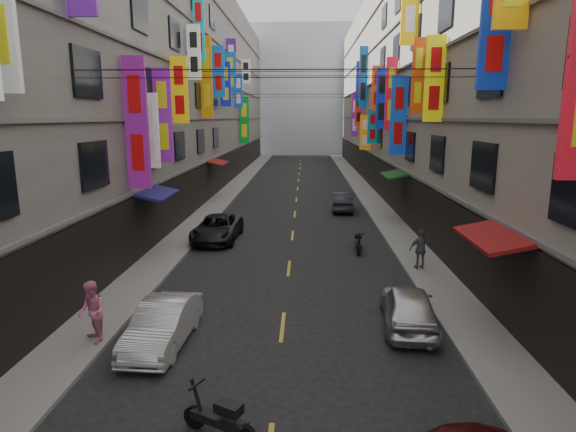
# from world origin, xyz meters

# --- Properties ---
(sidewalk_left) EXTENTS (2.00, 90.00, 0.12)m
(sidewalk_left) POSITION_xyz_m (-6.00, 42.00, 0.06)
(sidewalk_left) COLOR slate
(sidewalk_left) RESTS_ON ground
(sidewalk_right) EXTENTS (2.00, 90.00, 0.12)m
(sidewalk_right) POSITION_xyz_m (6.00, 42.00, 0.06)
(sidewalk_right) COLOR slate
(sidewalk_right) RESTS_ON ground
(building_row_left) EXTENTS (10.14, 90.00, 19.00)m
(building_row_left) POSITION_xyz_m (-11.99, 42.00, 9.49)
(building_row_left) COLOR gray
(building_row_left) RESTS_ON ground
(building_row_right) EXTENTS (10.14, 90.00, 19.00)m
(building_row_right) POSITION_xyz_m (11.99, 42.00, 9.49)
(building_row_right) COLOR gray
(building_row_right) RESTS_ON ground
(haze_block) EXTENTS (18.00, 8.00, 22.00)m
(haze_block) POSITION_xyz_m (0.00, 92.00, 11.00)
(haze_block) COLOR silver
(haze_block) RESTS_ON ground
(shop_signage) EXTENTS (14.00, 55.00, 11.88)m
(shop_signage) POSITION_xyz_m (-0.10, 35.20, 9.02)
(shop_signage) COLOR #1121CD
(shop_signage) RESTS_ON ground
(street_awnings) EXTENTS (13.99, 35.20, 0.41)m
(street_awnings) POSITION_xyz_m (-1.26, 26.00, 3.00)
(street_awnings) COLOR #13471F
(street_awnings) RESTS_ON ground
(overhead_cables) EXTENTS (14.00, 38.04, 1.24)m
(overhead_cables) POSITION_xyz_m (0.00, 30.00, 8.80)
(overhead_cables) COLOR black
(overhead_cables) RESTS_ON ground
(lane_markings) EXTENTS (0.12, 80.20, 0.01)m
(lane_markings) POSITION_xyz_m (0.00, 39.00, 0.00)
(lane_markings) COLOR gold
(lane_markings) RESTS_ON ground
(scooter_crossing) EXTENTS (1.66, 0.95, 1.14)m
(scooter_crossing) POSITION_xyz_m (-1.02, 12.58, 0.44)
(scooter_crossing) COLOR black
(scooter_crossing) RESTS_ON ground
(scooter_far_right) EXTENTS (0.50, 1.80, 1.14)m
(scooter_far_right) POSITION_xyz_m (3.31, 26.79, 0.44)
(scooter_far_right) COLOR black
(scooter_far_right) RESTS_ON ground
(car_left_mid) EXTENTS (1.54, 3.94, 1.28)m
(car_left_mid) POSITION_xyz_m (-3.40, 16.65, 0.64)
(car_left_mid) COLOR silver
(car_left_mid) RESTS_ON ground
(car_left_far) EXTENTS (2.36, 4.86, 1.33)m
(car_left_far) POSITION_xyz_m (-4.00, 28.78, 0.67)
(car_left_far) COLOR black
(car_left_far) RESTS_ON ground
(car_right_mid) EXTENTS (1.95, 4.07, 1.34)m
(car_right_mid) POSITION_xyz_m (3.95, 18.16, 0.67)
(car_right_mid) COLOR silver
(car_right_mid) RESTS_ON ground
(car_right_far) EXTENTS (1.76, 4.13, 1.32)m
(car_right_far) POSITION_xyz_m (3.40, 37.32, 0.66)
(car_right_far) COLOR #26262E
(car_right_far) RESTS_ON ground
(pedestrian_lfar) EXTENTS (1.03, 1.06, 1.81)m
(pedestrian_lfar) POSITION_xyz_m (-5.40, 16.54, 1.02)
(pedestrian_lfar) COLOR pink
(pedestrian_lfar) RESTS_ON sidewalk_left
(pedestrian_rfar) EXTENTS (1.07, 0.69, 1.72)m
(pedestrian_rfar) POSITION_xyz_m (5.64, 23.81, 0.98)
(pedestrian_rfar) COLOR #5E5E61
(pedestrian_rfar) RESTS_ON sidewalk_right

